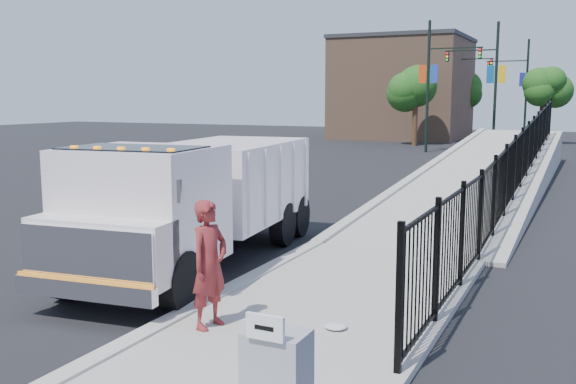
% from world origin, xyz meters
% --- Properties ---
extents(ground, '(120.00, 120.00, 0.00)m').
position_xyz_m(ground, '(0.00, 0.00, 0.00)').
color(ground, black).
rests_on(ground, ground).
extents(sidewalk, '(3.55, 12.00, 0.12)m').
position_xyz_m(sidewalk, '(1.93, -2.00, 0.06)').
color(sidewalk, '#9E998E').
rests_on(sidewalk, ground).
extents(curb, '(0.30, 12.00, 0.16)m').
position_xyz_m(curb, '(0.00, -2.00, 0.08)').
color(curb, '#ADAAA3').
rests_on(curb, ground).
extents(ramp, '(3.95, 24.06, 3.19)m').
position_xyz_m(ramp, '(2.12, 16.00, 0.00)').
color(ramp, '#9E998E').
rests_on(ramp, ground).
extents(iron_fence, '(0.10, 28.00, 1.80)m').
position_xyz_m(iron_fence, '(3.55, 12.00, 0.90)').
color(iron_fence, black).
rests_on(iron_fence, ground).
extents(truck, '(3.23, 7.82, 2.60)m').
position_xyz_m(truck, '(-1.61, 1.48, 1.46)').
color(truck, black).
rests_on(truck, ground).
extents(worker, '(0.54, 0.73, 1.85)m').
position_xyz_m(worker, '(0.68, -1.63, 1.04)').
color(worker, maroon).
rests_on(worker, sidewalk).
extents(arrow_sign, '(0.35, 0.04, 0.22)m').
position_xyz_m(arrow_sign, '(3.10, -4.58, 1.48)').
color(arrow_sign, white).
rests_on(arrow_sign, utility_cabinet).
extents(debris, '(0.33, 0.33, 0.08)m').
position_xyz_m(debris, '(2.35, -0.94, 0.16)').
color(debris, silver).
rests_on(debris, sidewalk).
extents(light_pole_0, '(3.77, 0.22, 8.00)m').
position_xyz_m(light_pole_0, '(-3.48, 30.59, 4.36)').
color(light_pole_0, black).
rests_on(light_pole_0, ground).
extents(light_pole_1, '(3.77, 0.22, 8.00)m').
position_xyz_m(light_pole_1, '(-0.41, 33.00, 4.36)').
color(light_pole_1, black).
rests_on(light_pole_1, ground).
extents(light_pole_2, '(3.77, 0.22, 8.00)m').
position_xyz_m(light_pole_2, '(-4.49, 42.52, 4.36)').
color(light_pole_2, black).
rests_on(light_pole_2, ground).
extents(light_pole_3, '(3.77, 0.22, 8.00)m').
position_xyz_m(light_pole_3, '(0.20, 46.59, 4.36)').
color(light_pole_3, black).
rests_on(light_pole_3, ground).
extents(tree_0, '(2.95, 2.95, 5.47)m').
position_xyz_m(tree_0, '(-5.76, 35.46, 3.96)').
color(tree_0, '#382314').
rests_on(tree_0, ground).
extents(tree_1, '(2.24, 2.24, 5.12)m').
position_xyz_m(tree_1, '(2.20, 40.30, 3.91)').
color(tree_1, '#382314').
rests_on(tree_1, ground).
extents(tree_2, '(2.88, 2.88, 5.44)m').
position_xyz_m(tree_2, '(-4.78, 49.01, 3.96)').
color(tree_2, '#382314').
rests_on(tree_2, ground).
extents(building, '(10.00, 10.00, 8.00)m').
position_xyz_m(building, '(-9.00, 44.00, 4.00)').
color(building, '#8C664C').
rests_on(building, ground).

